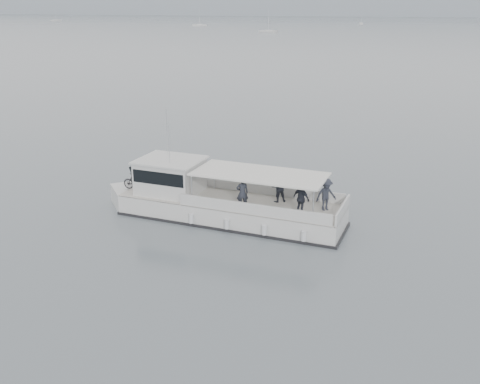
% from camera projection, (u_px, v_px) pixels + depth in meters
% --- Properties ---
extents(ground, '(1400.00, 1400.00, 0.00)m').
position_uv_depth(ground, '(166.00, 216.00, 28.67)').
color(ground, slate).
rests_on(ground, ground).
extents(headland, '(1400.00, 90.00, 28.00)m').
position_uv_depth(headland, '(427.00, 1.00, 522.19)').
color(headland, '#939EA8').
rests_on(headland, ground).
extents(tour_boat, '(13.53, 3.88, 5.64)m').
position_uv_depth(tour_boat, '(211.00, 200.00, 28.33)').
color(tour_boat, silver).
rests_on(tour_boat, ground).
extents(moored_fleet, '(433.30, 349.60, 9.52)m').
position_uv_depth(moored_fleet, '(338.00, 33.00, 210.31)').
color(moored_fleet, silver).
rests_on(moored_fleet, ground).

